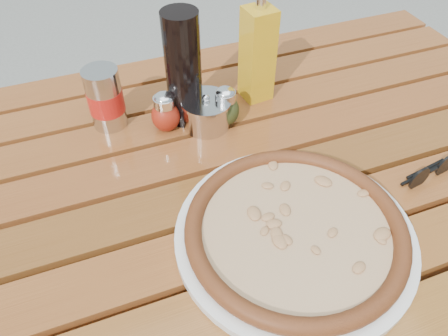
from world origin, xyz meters
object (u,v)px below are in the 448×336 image
object	(u,v)px
dark_bottle	(183,70)
parmesan_tin	(206,112)
plate	(294,235)
olive_oil_cruet	(257,55)
pizza	(296,229)
soda_can	(105,99)
oregano_shaker	(225,107)
pepper_shaker	(165,112)
sunglasses	(431,172)
table	(228,217)

from	to	relation	value
dark_bottle	parmesan_tin	world-z (taller)	dark_bottle
plate	olive_oil_cruet	distance (m)	0.38
pizza	soda_can	bearing A→B (deg)	119.13
oregano_shaker	olive_oil_cruet	world-z (taller)	olive_oil_cruet
pepper_shaker	sunglasses	distance (m)	0.48
soda_can	sunglasses	bearing A→B (deg)	-35.43
pepper_shaker	dark_bottle	distance (m)	0.09
table	sunglasses	world-z (taller)	sunglasses
table	pepper_shaker	size ratio (longest dim) A/B	17.07
oregano_shaker	olive_oil_cruet	bearing A→B (deg)	34.61
pepper_shaker	soda_can	world-z (taller)	soda_can
plate	pepper_shaker	size ratio (longest dim) A/B	4.39
olive_oil_cruet	soda_can	bearing A→B (deg)	177.23
pizza	parmesan_tin	xyz separation A→B (m)	(-0.03, 0.30, 0.01)
oregano_shaker	sunglasses	size ratio (longest dim) A/B	0.74
soda_can	olive_oil_cruet	size ratio (longest dim) A/B	0.57
table	sunglasses	distance (m)	0.36
pizza	soda_can	distance (m)	0.43
oregano_shaker	olive_oil_cruet	xyz separation A→B (m)	(0.09, 0.06, 0.06)
plate	dark_bottle	bearing A→B (deg)	100.72
sunglasses	table	bearing A→B (deg)	154.09
pizza	pepper_shaker	world-z (taller)	pepper_shaker
table	soda_can	bearing A→B (deg)	121.98
pepper_shaker	sunglasses	world-z (taller)	pepper_shaker
table	pizza	bearing A→B (deg)	-66.65
pepper_shaker	olive_oil_cruet	world-z (taller)	olive_oil_cruet
soda_can	pizza	bearing A→B (deg)	-60.87
parmesan_tin	oregano_shaker	bearing A→B (deg)	-10.29
table	plate	size ratio (longest dim) A/B	3.89
oregano_shaker	sunglasses	world-z (taller)	oregano_shaker
pepper_shaker	sunglasses	bearing A→B (deg)	-37.02
plate	pizza	bearing A→B (deg)	0.00
plate	pizza	size ratio (longest dim) A/B	0.94
table	pepper_shaker	xyz separation A→B (m)	(-0.05, 0.19, 0.11)
parmesan_tin	sunglasses	xyz separation A→B (m)	(0.31, -0.27, -0.01)
dark_bottle	olive_oil_cruet	distance (m)	0.16
olive_oil_cruet	sunglasses	xyz separation A→B (m)	(0.18, -0.33, -0.08)
oregano_shaker	sunglasses	xyz separation A→B (m)	(0.27, -0.26, -0.02)
olive_oil_cruet	oregano_shaker	bearing A→B (deg)	-145.39
pepper_shaker	soda_can	bearing A→B (deg)	151.39
olive_oil_cruet	plate	bearing A→B (deg)	-104.60
oregano_shaker	parmesan_tin	distance (m)	0.04
oregano_shaker	dark_bottle	bearing A→B (deg)	147.52
plate	olive_oil_cruet	bearing A→B (deg)	75.40
pepper_shaker	oregano_shaker	size ratio (longest dim) A/B	1.00
soda_can	dark_bottle	bearing A→B (deg)	-14.09
plate	parmesan_tin	world-z (taller)	parmesan_tin
pizza	parmesan_tin	size ratio (longest dim) A/B	3.01
oregano_shaker	soda_can	bearing A→B (deg)	159.62
pepper_shaker	oregano_shaker	distance (m)	0.11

